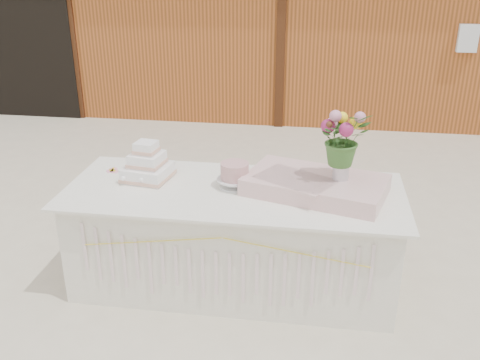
{
  "coord_description": "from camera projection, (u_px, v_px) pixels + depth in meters",
  "views": [
    {
      "loc": [
        0.56,
        -3.4,
        2.33
      ],
      "look_at": [
        0.0,
        0.3,
        0.72
      ],
      "focal_mm": 40.0,
      "sensor_mm": 36.0,
      "label": 1
    }
  ],
  "objects": [
    {
      "name": "pink_cake_stand",
      "position": [
        235.0,
        174.0,
        3.79
      ],
      "size": [
        0.25,
        0.25,
        0.18
      ],
      "color": "silver",
      "rests_on": "cake_table"
    },
    {
      "name": "ground",
      "position": [
        234.0,
        282.0,
        4.08
      ],
      "size": [
        80.0,
        80.0,
        0.0
      ],
      "primitive_type": "plane",
      "color": "beige",
      "rests_on": "ground"
    },
    {
      "name": "cake_table",
      "position": [
        234.0,
        238.0,
        3.93
      ],
      "size": [
        2.4,
        1.0,
        0.77
      ],
      "color": "white",
      "rests_on": "ground"
    },
    {
      "name": "loose_flowers",
      "position": [
        107.0,
        172.0,
        4.06
      ],
      "size": [
        0.16,
        0.31,
        0.02
      ],
      "primitive_type": null,
      "rotation": [
        0.0,
        0.0,
        -0.12
      ],
      "color": "pink",
      "rests_on": "cake_table"
    },
    {
      "name": "wedding_cake",
      "position": [
        148.0,
        166.0,
        3.93
      ],
      "size": [
        0.37,
        0.37,
        0.29
      ],
      "rotation": [
        0.0,
        0.0,
        -0.15
      ],
      "color": "white",
      "rests_on": "cake_table"
    },
    {
      "name": "bouquet",
      "position": [
        344.0,
        131.0,
        3.53
      ],
      "size": [
        0.43,
        0.4,
        0.38
      ],
      "primitive_type": "imported",
      "rotation": [
        0.0,
        0.0,
        0.4
      ],
      "color": "#366428",
      "rests_on": "flower_vase"
    },
    {
      "name": "flower_vase",
      "position": [
        341.0,
        168.0,
        3.64
      ],
      "size": [
        0.11,
        0.11,
        0.15
      ],
      "primitive_type": "cylinder",
      "color": "silver",
      "rests_on": "satin_runner"
    },
    {
      "name": "satin_runner",
      "position": [
        315.0,
        185.0,
        3.71
      ],
      "size": [
        1.06,
        0.79,
        0.12
      ],
      "primitive_type": "cube",
      "rotation": [
        0.0,
        0.0,
        -0.28
      ],
      "color": "beige",
      "rests_on": "cake_table"
    }
  ]
}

